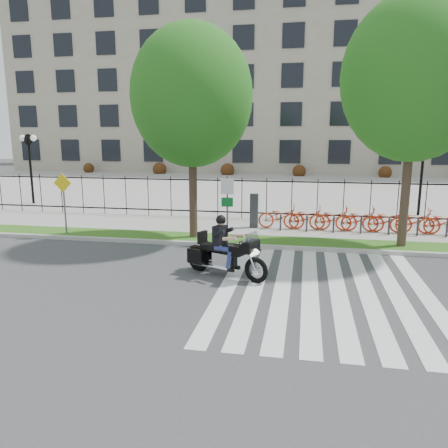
# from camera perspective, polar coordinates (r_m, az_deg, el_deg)

# --- Properties ---
(ground) EXTENTS (120.00, 120.00, 0.00)m
(ground) POSITION_cam_1_polar(r_m,az_deg,el_deg) (13.07, -8.90, -7.14)
(ground) COLOR #3C3C3F
(ground) RESTS_ON ground
(curb) EXTENTS (60.00, 0.20, 0.15)m
(curb) POSITION_cam_1_polar(r_m,az_deg,el_deg) (16.81, -4.27, -2.55)
(curb) COLOR #A5A49C
(curb) RESTS_ON ground
(grass_verge) EXTENTS (60.00, 1.50, 0.15)m
(grass_verge) POSITION_cam_1_polar(r_m,az_deg,el_deg) (17.61, -3.56, -1.90)
(grass_verge) COLOR #285816
(grass_verge) RESTS_ON ground
(sidewalk) EXTENTS (60.00, 3.50, 0.15)m
(sidewalk) POSITION_cam_1_polar(r_m,az_deg,el_deg) (19.98, -1.81, -0.27)
(sidewalk) COLOR #9C9A92
(sidewalk) RESTS_ON ground
(plaza) EXTENTS (80.00, 34.00, 0.10)m
(plaza) POSITION_cam_1_polar(r_m,az_deg,el_deg) (37.12, 4.04, 5.12)
(plaza) COLOR #9C9A92
(plaza) RESTS_ON ground
(crosswalk_stripes) EXTENTS (5.70, 8.00, 0.01)m
(crosswalk_stripes) POSITION_cam_1_polar(r_m,az_deg,el_deg) (12.38, 12.91, -8.34)
(crosswalk_stripes) COLOR silver
(crosswalk_stripes) RESTS_ON ground
(iron_fence) EXTENTS (30.00, 0.06, 2.00)m
(iron_fence) POSITION_cam_1_polar(r_m,az_deg,el_deg) (21.48, -0.82, 3.47)
(iron_fence) COLOR black
(iron_fence) RESTS_ON sidewalk
(office_building) EXTENTS (60.00, 21.90, 20.15)m
(office_building) POSITION_cam_1_polar(r_m,az_deg,el_deg) (57.02, 6.62, 17.26)
(office_building) COLOR gray
(office_building) RESTS_ON ground
(lamp_post_left) EXTENTS (1.06, 0.70, 4.25)m
(lamp_post_left) POSITION_cam_1_polar(r_m,az_deg,el_deg) (28.70, -24.10, 8.62)
(lamp_post_left) COLOR black
(lamp_post_left) RESTS_ON ground
(lamp_post_right) EXTENTS (1.06, 0.70, 4.25)m
(lamp_post_right) POSITION_cam_1_polar(r_m,az_deg,el_deg) (24.36, 24.60, 8.25)
(lamp_post_right) COLOR black
(lamp_post_right) RESTS_ON ground
(street_tree_1) EXTENTS (4.66, 4.66, 8.13)m
(street_tree_1) POSITION_cam_1_polar(r_m,az_deg,el_deg) (17.22, -4.24, 16.27)
(street_tree_1) COLOR #3D2C21
(street_tree_1) RESTS_ON grass_verge
(street_tree_2) EXTENTS (5.02, 5.02, 8.83)m
(street_tree_2) POSITION_cam_1_polar(r_m,az_deg,el_deg) (17.09, 23.67, 17.08)
(street_tree_2) COLOR #3D2C21
(street_tree_2) RESTS_ON grass_verge
(bike_share_station) EXTENTS (11.18, 0.89, 1.50)m
(bike_share_station) POSITION_cam_1_polar(r_m,az_deg,el_deg) (19.46, 20.37, 0.50)
(bike_share_station) COLOR #2D2D33
(bike_share_station) RESTS_ON sidewalk
(sign_pole_regulatory) EXTENTS (0.50, 0.09, 2.50)m
(sign_pole_regulatory) POSITION_cam_1_polar(r_m,az_deg,el_deg) (16.66, 0.43, 3.19)
(sign_pole_regulatory) COLOR #59595B
(sign_pole_regulatory) RESTS_ON grass_verge
(sign_pole_warning) EXTENTS (0.78, 0.09, 2.49)m
(sign_pole_warning) POSITION_cam_1_polar(r_m,az_deg,el_deg) (19.08, -20.21, 3.55)
(sign_pole_warning) COLOR #59595B
(sign_pole_warning) RESTS_ON grass_verge
(motorcycle_rider) EXTENTS (2.68, 1.55, 2.22)m
(motorcycle_rider) POSITION_cam_1_polar(r_m,az_deg,el_deg) (12.99, 0.17, -3.70)
(motorcycle_rider) COLOR black
(motorcycle_rider) RESTS_ON ground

